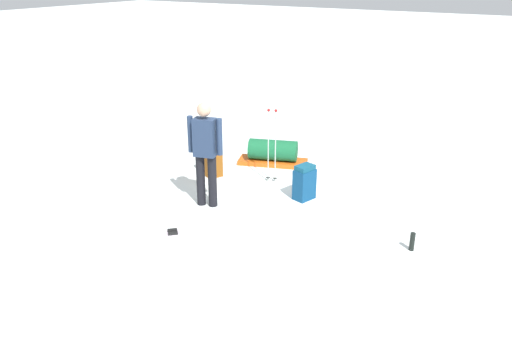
{
  "coord_description": "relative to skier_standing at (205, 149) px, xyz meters",
  "views": [
    {
      "loc": [
        -3.87,
        6.34,
        3.61
      ],
      "look_at": [
        0.0,
        0.0,
        0.7
      ],
      "focal_mm": 36.27,
      "sensor_mm": 36.0,
      "label": 1
    }
  ],
  "objects": [
    {
      "name": "ground_plane",
      "position": [
        -0.76,
        -0.26,
        -0.95
      ],
      "size": [
        80.0,
        80.0,
        0.0
      ],
      "primitive_type": "plane",
      "color": "white"
    },
    {
      "name": "skier_standing",
      "position": [
        0.0,
        0.0,
        0.0
      ],
      "size": [
        0.55,
        0.3,
        1.7
      ],
      "color": "black",
      "rests_on": "ground_plane"
    },
    {
      "name": "ski_pair_near",
      "position": [
        -0.16,
        1.06,
        -0.94
      ],
      "size": [
        1.38,
        1.37,
        0.05
      ],
      "color": "silver",
      "rests_on": "ground_plane"
    },
    {
      "name": "backpack_large_dark",
      "position": [
        -1.23,
        -1.03,
        -0.66
      ],
      "size": [
        0.32,
        0.39,
        0.59
      ],
      "color": "navy",
      "rests_on": "ground_plane"
    },
    {
      "name": "backpack_bright",
      "position": [
        0.67,
        -1.08,
        -0.61
      ],
      "size": [
        0.4,
        0.38,
        0.71
      ],
      "color": "brown",
      "rests_on": "ground_plane"
    },
    {
      "name": "ski_poles_planted_near",
      "position": [
        -0.39,
        -1.41,
        -0.21
      ],
      "size": [
        0.19,
        0.11,
        1.34
      ],
      "color": "#B2BEB5",
      "rests_on": "ground_plane"
    },
    {
      "name": "gear_sled",
      "position": [
        0.01,
        -2.17,
        -0.73
      ],
      "size": [
        1.4,
        0.87,
        0.49
      ],
      "color": "#E55716",
      "rests_on": "ground_plane"
    },
    {
      "name": "thermos_bottle",
      "position": [
        -3.23,
        -0.29,
        -0.82
      ],
      "size": [
        0.07,
        0.07,
        0.26
      ],
      "primitive_type": "cylinder",
      "color": "black",
      "rests_on": "ground_plane"
    }
  ]
}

